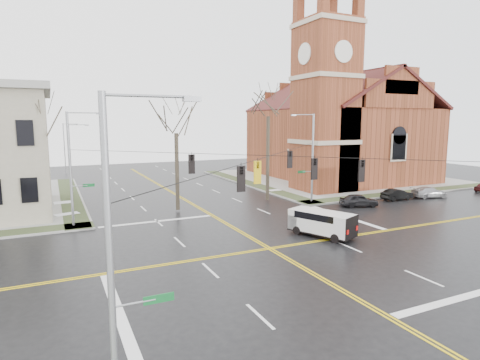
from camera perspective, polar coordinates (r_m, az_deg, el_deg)
name	(u,v)px	position (r m, az deg, el deg)	size (l,w,h in m)	color
ground	(270,249)	(27.11, 4.22, -9.69)	(120.00, 120.00, 0.00)	black
sidewalks	(270,247)	(27.09, 4.23, -9.54)	(80.00, 80.00, 0.17)	gray
road_markings	(270,248)	(27.11, 4.22, -9.68)	(100.00, 100.00, 0.01)	gold
church	(335,121)	(60.29, 13.36, 8.15)	(24.28, 27.48, 27.50)	brown
signal_pole_ne	(311,155)	(41.73, 10.09, 3.48)	(2.75, 0.22, 9.00)	gray
signal_pole_nw	(72,166)	(34.12, -22.73, 1.91)	(2.75, 0.22, 9.00)	gray
signal_pole_sw	(116,249)	(11.53, -17.20, -9.34)	(2.75, 0.22, 9.00)	gray
span_wires	(271,156)	(25.88, 4.37, 3.48)	(23.02, 23.02, 0.03)	black
traffic_signals	(276,168)	(25.38, 5.09, 1.67)	(8.21, 8.26, 1.30)	black
streetlight_north_a	(72,155)	(50.61, -22.84, 3.24)	(2.30, 0.20, 8.00)	gray
streetlight_north_b	(65,146)	(70.55, -23.59, 4.45)	(2.30, 0.20, 8.00)	gray
cargo_van	(319,221)	(30.25, 11.21, -5.78)	(3.63, 5.17, 1.84)	white
parked_car_a	(359,200)	(41.50, 16.56, -2.77)	(1.51, 3.76, 1.28)	black
parked_car_b	(397,194)	(46.35, 21.43, -1.92)	(1.28, 3.66, 1.21)	black
parked_car_c	(429,192)	(49.22, 25.30, -1.58)	(1.66, 4.09, 1.19)	#9D9D9F
tree_nw_far	(42,128)	(36.17, -26.31, 6.68)	(4.00, 4.00, 10.87)	#352D21
tree_nw_near	(176,128)	(37.40, -9.08, 7.33)	(4.00, 4.00, 10.76)	#352D21
tree_ne	(268,111)	(42.02, 4.04, 9.83)	(4.00, 4.00, 13.15)	#352D21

